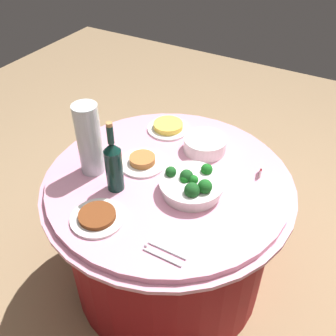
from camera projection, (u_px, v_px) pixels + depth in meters
ground_plane at (168, 274)px, 2.23m from camera, size 6.00×6.00×0.00m
buffet_table at (168, 230)px, 1.99m from camera, size 1.16×1.16×0.74m
broccoli_bowl at (192, 185)px, 1.65m from camera, size 0.28×0.28×0.11m
plate_stack at (205, 144)px, 1.89m from camera, size 0.21×0.21×0.07m
wine_bottle at (114, 165)px, 1.62m from camera, size 0.07×0.07×0.34m
decorative_fruit_vase at (90, 143)px, 1.70m from camera, size 0.11×0.11×0.34m
serving_tongs at (163, 253)px, 1.42m from camera, size 0.04×0.17×0.01m
food_plate_fried_egg at (168, 127)px, 2.05m from camera, size 0.22×0.22×0.04m
food_plate_stir_fry at (97, 217)px, 1.55m from camera, size 0.22×0.22×0.03m
food_plate_peanuts at (142, 161)px, 1.82m from camera, size 0.22×0.22×0.04m
label_placard_front at (261, 169)px, 1.75m from camera, size 0.05×0.02×0.05m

